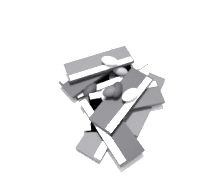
{
  "coord_description": "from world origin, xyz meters",
  "views": [
    {
      "loc": [
        0.3,
        -0.54,
        1.08
      ],
      "look_at": [
        0.03,
        0.06,
        0.04
      ],
      "focal_mm": 32.0,
      "sensor_mm": 36.0,
      "label": 1
    }
  ],
  "objects_px": {
    "keyboard_1": "(128,78)",
    "mouse_2": "(120,71)",
    "keyboard_9": "(99,64)",
    "keyboard_7": "(126,99)",
    "mouse_3": "(90,90)",
    "mouse_7": "(121,53)",
    "keyboard_8": "(123,98)",
    "keyboard_5": "(109,125)",
    "mouse_4": "(130,95)",
    "mouse_1": "(107,96)",
    "keyboard_4": "(108,122)",
    "mouse_0": "(110,61)",
    "keyboard_2": "(105,79)",
    "keyboard_3": "(97,99)",
    "mouse_6": "(117,89)",
    "mouse_5": "(111,91)",
    "keyboard_6": "(93,71)",
    "keyboard_0": "(141,101)"
  },
  "relations": [
    {
      "from": "keyboard_7",
      "to": "mouse_5",
      "type": "height_order",
      "value": "mouse_5"
    },
    {
      "from": "keyboard_3",
      "to": "mouse_7",
      "type": "relative_size",
      "value": 4.19
    },
    {
      "from": "mouse_4",
      "to": "mouse_0",
      "type": "bearing_deg",
      "value": 77.91
    },
    {
      "from": "keyboard_1",
      "to": "mouse_2",
      "type": "xyz_separation_m",
      "value": [
        -0.06,
        0.01,
        0.04
      ]
    },
    {
      "from": "keyboard_1",
      "to": "mouse_0",
      "type": "distance_m",
      "value": 0.16
    },
    {
      "from": "mouse_2",
      "to": "mouse_3",
      "type": "distance_m",
      "value": 0.24
    },
    {
      "from": "keyboard_8",
      "to": "mouse_0",
      "type": "bearing_deg",
      "value": 131.83
    },
    {
      "from": "keyboard_3",
      "to": "mouse_5",
      "type": "height_order",
      "value": "mouse_5"
    },
    {
      "from": "keyboard_5",
      "to": "keyboard_4",
      "type": "bearing_deg",
      "value": 126.42
    },
    {
      "from": "keyboard_1",
      "to": "mouse_1",
      "type": "height_order",
      "value": "mouse_1"
    },
    {
      "from": "keyboard_3",
      "to": "mouse_1",
      "type": "height_order",
      "value": "mouse_1"
    },
    {
      "from": "keyboard_8",
      "to": "mouse_2",
      "type": "height_order",
      "value": "keyboard_8"
    },
    {
      "from": "keyboard_7",
      "to": "mouse_7",
      "type": "xyz_separation_m",
      "value": [
        -0.18,
        0.35,
        -0.02
      ]
    },
    {
      "from": "mouse_5",
      "to": "mouse_7",
      "type": "relative_size",
      "value": 1.0
    },
    {
      "from": "keyboard_3",
      "to": "keyboard_4",
      "type": "relative_size",
      "value": 1.02
    },
    {
      "from": "keyboard_7",
      "to": "mouse_2",
      "type": "relative_size",
      "value": 4.0
    },
    {
      "from": "keyboard_8",
      "to": "keyboard_9",
      "type": "relative_size",
      "value": 1.09
    },
    {
      "from": "keyboard_3",
      "to": "mouse_5",
      "type": "xyz_separation_m",
      "value": [
        0.08,
        0.03,
        0.1
      ]
    },
    {
      "from": "keyboard_4",
      "to": "keyboard_8",
      "type": "relative_size",
      "value": 0.98
    },
    {
      "from": "keyboard_8",
      "to": "mouse_4",
      "type": "bearing_deg",
      "value": 28.54
    },
    {
      "from": "mouse_2",
      "to": "keyboard_6",
      "type": "bearing_deg",
      "value": -152.5
    },
    {
      "from": "keyboard_2",
      "to": "keyboard_8",
      "type": "xyz_separation_m",
      "value": [
        0.18,
        -0.12,
        0.06
      ]
    },
    {
      "from": "keyboard_0",
      "to": "keyboard_2",
      "type": "relative_size",
      "value": 1.04
    },
    {
      "from": "keyboard_8",
      "to": "mouse_6",
      "type": "height_order",
      "value": "mouse_6"
    },
    {
      "from": "keyboard_8",
      "to": "keyboard_5",
      "type": "bearing_deg",
      "value": -92.63
    },
    {
      "from": "mouse_4",
      "to": "mouse_7",
      "type": "relative_size",
      "value": 1.0
    },
    {
      "from": "mouse_6",
      "to": "mouse_2",
      "type": "bearing_deg",
      "value": -174.67
    },
    {
      "from": "keyboard_1",
      "to": "mouse_6",
      "type": "distance_m",
      "value": 0.19
    },
    {
      "from": "mouse_5",
      "to": "keyboard_4",
      "type": "bearing_deg",
      "value": -120.37
    },
    {
      "from": "keyboard_2",
      "to": "keyboard_1",
      "type": "bearing_deg",
      "value": 27.69
    },
    {
      "from": "keyboard_1",
      "to": "mouse_1",
      "type": "relative_size",
      "value": 4.14
    },
    {
      "from": "keyboard_8",
      "to": "mouse_4",
      "type": "distance_m",
      "value": 0.05
    },
    {
      "from": "keyboard_2",
      "to": "keyboard_7",
      "type": "bearing_deg",
      "value": -27.35
    },
    {
      "from": "keyboard_9",
      "to": "mouse_7",
      "type": "bearing_deg",
      "value": 68.75
    },
    {
      "from": "keyboard_3",
      "to": "mouse_1",
      "type": "distance_m",
      "value": 0.07
    },
    {
      "from": "keyboard_2",
      "to": "keyboard_5",
      "type": "xyz_separation_m",
      "value": [
        0.17,
        -0.29,
        0.03
      ]
    },
    {
      "from": "mouse_0",
      "to": "mouse_3",
      "type": "xyz_separation_m",
      "value": [
        -0.04,
        -0.21,
        -0.06
      ]
    },
    {
      "from": "mouse_0",
      "to": "mouse_7",
      "type": "distance_m",
      "value": 0.19
    },
    {
      "from": "keyboard_2",
      "to": "keyboard_7",
      "type": "relative_size",
      "value": 0.98
    },
    {
      "from": "keyboard_5",
      "to": "keyboard_8",
      "type": "bearing_deg",
      "value": 87.37
    },
    {
      "from": "mouse_0",
      "to": "mouse_6",
      "type": "height_order",
      "value": "same"
    },
    {
      "from": "mouse_0",
      "to": "mouse_6",
      "type": "xyz_separation_m",
      "value": [
        0.13,
        -0.18,
        0.0
      ]
    },
    {
      "from": "keyboard_1",
      "to": "mouse_2",
      "type": "relative_size",
      "value": 4.14
    },
    {
      "from": "mouse_0",
      "to": "mouse_6",
      "type": "distance_m",
      "value": 0.22
    },
    {
      "from": "keyboard_7",
      "to": "mouse_3",
      "type": "height_order",
      "value": "mouse_3"
    },
    {
      "from": "keyboard_9",
      "to": "mouse_2",
      "type": "height_order",
      "value": "keyboard_9"
    },
    {
      "from": "keyboard_5",
      "to": "keyboard_6",
      "type": "relative_size",
      "value": 0.97
    },
    {
      "from": "keyboard_8",
      "to": "keyboard_3",
      "type": "bearing_deg",
      "value": -167.02
    },
    {
      "from": "keyboard_3",
      "to": "keyboard_9",
      "type": "height_order",
      "value": "keyboard_9"
    },
    {
      "from": "mouse_1",
      "to": "mouse_3",
      "type": "relative_size",
      "value": 1.0
    }
  ]
}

